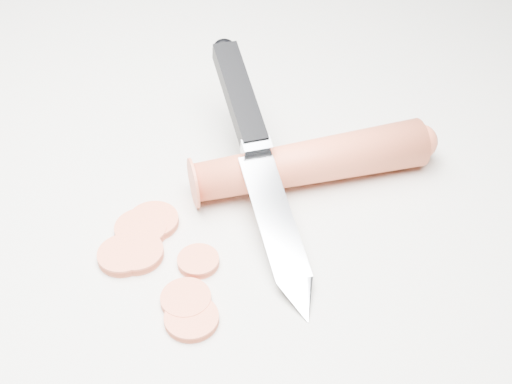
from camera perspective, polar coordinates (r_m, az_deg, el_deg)
The scene contains 10 objects.
ground at distance 0.53m, azimuth -5.84°, elevation -3.60°, with size 2.40×2.40×0.00m, color beige.
carrot at distance 0.56m, azimuth 4.37°, elevation 2.42°, with size 0.03×0.03×0.19m, color #D85130.
carrot_slice_0 at distance 0.52m, azimuth -9.51°, elevation -4.83°, with size 0.04×0.04×0.01m, color #E25D39.
carrot_slice_1 at distance 0.52m, azimuth -10.56°, elevation -5.01°, with size 0.04×0.04×0.01m, color #E25D39.
carrot_slice_2 at distance 0.54m, azimuth -8.23°, elevation -2.31°, with size 0.04×0.04×0.01m, color #E25D39.
carrot_slice_3 at distance 0.48m, azimuth -5.63°, elevation -8.54°, with size 0.03×0.03×0.01m, color #E25D39.
carrot_slice_4 at distance 0.51m, azimuth -4.64°, elevation -5.54°, with size 0.03×0.03×0.01m, color #E25D39.
carrot_slice_5 at distance 0.53m, azimuth -9.18°, elevation -2.94°, with size 0.04×0.04×0.01m, color #E25D39.
carrot_slice_6 at distance 0.47m, azimuth -5.18°, elevation -10.05°, with size 0.04×0.04×0.01m, color #E25D39.
kitchen_knife at distance 0.53m, azimuth 0.45°, elevation 2.51°, with size 0.20×0.19×0.08m, color silver, non-canonical shape.
Camera 1 is at (0.23, -0.29, 0.38)m, focal length 50.00 mm.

